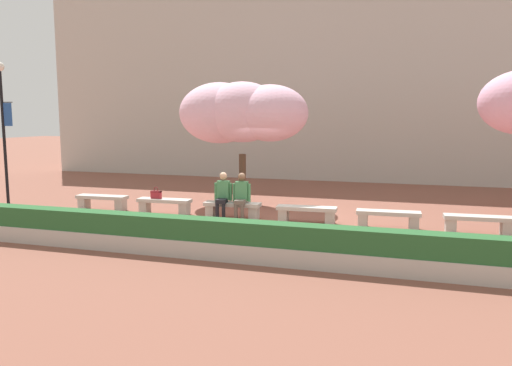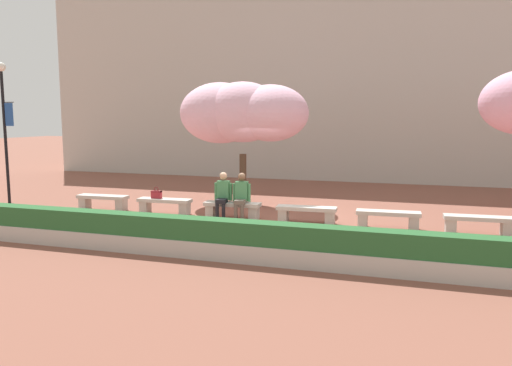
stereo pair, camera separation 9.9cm
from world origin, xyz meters
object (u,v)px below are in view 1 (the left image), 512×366
(stone_bench_far_east, at_px, (478,222))
(person_seated_right, at_px, (241,194))
(cherry_tree_main, at_px, (242,113))
(handbag, at_px, (156,194))
(stone_bench_center, at_px, (232,208))
(stone_bench_west_end, at_px, (102,200))
(lamp_post_with_banner, at_px, (3,122))
(stone_bench_east_end, at_px, (388,217))
(stone_bench_near_west, at_px, (164,204))
(person_seated_left, at_px, (223,194))
(stone_bench_near_east, at_px, (307,212))

(stone_bench_far_east, xyz_separation_m, person_seated_right, (-6.07, -0.05, 0.40))
(cherry_tree_main, bearing_deg, handbag, -130.26)
(stone_bench_center, height_order, person_seated_right, person_seated_right)
(stone_bench_west_end, xyz_separation_m, lamp_post_with_banner, (-3.00, -0.59, 2.37))
(stone_bench_east_end, height_order, person_seated_right, person_seated_right)
(stone_bench_near_west, height_order, stone_bench_far_east, same)
(person_seated_right, bearing_deg, stone_bench_far_east, 0.50)
(stone_bench_center, xyz_separation_m, person_seated_left, (-0.26, -0.05, 0.40))
(stone_bench_near_east, xyz_separation_m, cherry_tree_main, (-2.59, 2.25, 2.66))
(handbag, bearing_deg, person_seated_left, -1.47)
(stone_bench_far_east, bearing_deg, stone_bench_center, -180.00)
(stone_bench_west_end, height_order, stone_bench_near_east, same)
(person_seated_left, height_order, cherry_tree_main, cherry_tree_main)
(stone_bench_near_east, bearing_deg, cherry_tree_main, 139.01)
(person_seated_right, bearing_deg, lamp_post_with_banner, -175.88)
(stone_bench_center, relative_size, lamp_post_with_banner, 0.36)
(stone_bench_east_end, relative_size, stone_bench_far_east, 1.00)
(stone_bench_center, height_order, stone_bench_near_east, same)
(stone_bench_west_end, height_order, stone_bench_far_east, same)
(person_seated_left, bearing_deg, stone_bench_west_end, 179.24)
(stone_bench_far_east, height_order, lamp_post_with_banner, lamp_post_with_banner)
(stone_bench_near_east, height_order, lamp_post_with_banner, lamp_post_with_banner)
(lamp_post_with_banner, bearing_deg, stone_bench_center, 4.70)
(stone_bench_near_west, bearing_deg, stone_bench_center, -0.00)
(stone_bench_near_west, distance_m, stone_bench_near_east, 4.24)
(person_seated_left, xyz_separation_m, handbag, (-2.12, 0.05, -0.12))
(stone_bench_east_end, bearing_deg, stone_bench_center, -180.00)
(cherry_tree_main, height_order, lamp_post_with_banner, lamp_post_with_banner)
(stone_bench_near_east, relative_size, handbag, 4.78)
(lamp_post_with_banner, bearing_deg, stone_bench_far_east, 2.50)
(person_seated_left, relative_size, person_seated_right, 1.00)
(stone_bench_far_east, relative_size, lamp_post_with_banner, 0.36)
(stone_bench_west_end, xyz_separation_m, stone_bench_center, (4.24, -0.00, 0.00))
(stone_bench_center, height_order, stone_bench_east_end, same)
(stone_bench_center, distance_m, person_seated_right, 0.49)
(stone_bench_near_west, distance_m, cherry_tree_main, 3.85)
(stone_bench_east_end, bearing_deg, lamp_post_with_banner, -177.03)
(stone_bench_far_east, distance_m, lamp_post_with_banner, 13.81)
(cherry_tree_main, bearing_deg, person_seated_left, -84.74)
(stone_bench_center, height_order, person_seated_left, person_seated_left)
(stone_bench_center, bearing_deg, stone_bench_near_west, 180.00)
(person_seated_left, distance_m, handbag, 2.12)
(stone_bench_near_east, distance_m, lamp_post_with_banner, 9.67)
(stone_bench_near_west, xyz_separation_m, person_seated_right, (2.40, -0.05, 0.40))
(stone_bench_west_end, xyz_separation_m, stone_bench_far_east, (10.60, 0.00, 0.00))
(stone_bench_near_east, bearing_deg, handbag, 179.98)
(person_seated_right, relative_size, cherry_tree_main, 0.30)
(stone_bench_west_end, xyz_separation_m, cherry_tree_main, (3.76, 2.25, 2.66))
(stone_bench_east_end, xyz_separation_m, person_seated_left, (-4.50, -0.05, 0.40))
(stone_bench_west_end, xyz_separation_m, person_seated_right, (4.52, -0.05, 0.40))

